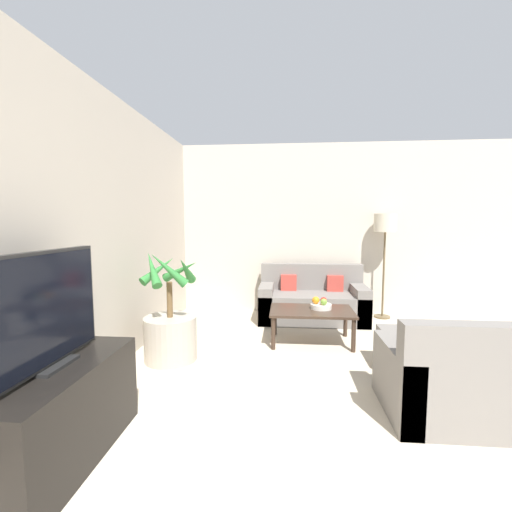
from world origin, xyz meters
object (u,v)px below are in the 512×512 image
coffee_table (312,314)px  orange_fruit (316,300)px  potted_palm (170,329)px  apple_red (324,300)px  sofa_loveseat (312,302)px  ottoman (414,351)px  tv_console (54,415)px  floor_lamp (385,229)px  fruit_bowl (321,306)px  television (48,310)px  armchair (447,382)px  apple_green (324,302)px

coffee_table → orange_fruit: (0.05, 0.06, 0.15)m
potted_palm → apple_red: 1.84m
sofa_loveseat → ottoman: (0.87, -1.68, -0.08)m
tv_console → apple_red: tv_console is taller
floor_lamp → fruit_bowl: floor_lamp is taller
coffee_table → apple_red: 0.23m
apple_red → coffee_table: bearing=-150.2°
television → ottoman: 3.16m
television → floor_lamp: 4.51m
potted_palm → fruit_bowl: size_ratio=4.66×
television → armchair: bearing=15.6°
apple_red → ottoman: bearing=-44.2°
sofa_loveseat → tv_console: bearing=-118.9°
ottoman → apple_green: bearing=139.4°
sofa_loveseat → coffee_table: bearing=-94.6°
tv_console → potted_palm: 1.60m
coffee_table → fruit_bowl: bearing=25.0°
sofa_loveseat → floor_lamp: floor_lamp is taller
television → fruit_bowl: size_ratio=3.38×
coffee_table → floor_lamp: bearing=46.1°
fruit_bowl → apple_red: (0.03, 0.03, 0.07)m
ottoman → tv_console: bearing=-149.7°
floor_lamp → television: bearing=-129.7°
television → apple_green: size_ratio=10.79×
television → potted_palm: size_ratio=0.73×
tv_console → television: 0.65m
coffee_table → ottoman: 1.19m
armchair → floor_lamp: bearing=84.2°
potted_palm → coffee_table: 1.66m
sofa_loveseat → coffee_table: 0.99m
sofa_loveseat → apple_red: (0.07, -0.90, 0.23)m
television → apple_red: 3.01m
television → apple_red: bearing=51.6°
sofa_loveseat → apple_red: size_ratio=19.80×
apple_red → apple_green: 0.09m
apple_red → armchair: bearing=-65.2°
tv_console → potted_palm: bearing=83.8°
tv_console → coffee_table: bearing=52.8°
apple_green → coffee_table: bearing=-179.8°
floor_lamp → apple_green: 1.80m
fruit_bowl → ottoman: 1.15m
apple_red → armchair: armchair is taller
coffee_table → armchair: armchair is taller
tv_console → coffee_table: (1.70, 2.24, 0.06)m
apple_green → ottoman: 1.11m
television → coffee_table: 2.88m
floor_lamp → tv_console: bearing=-129.7°
tv_console → floor_lamp: 4.62m
sofa_loveseat → coffee_table: sofa_loveseat is taller
orange_fruit → armchair: size_ratio=0.10×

